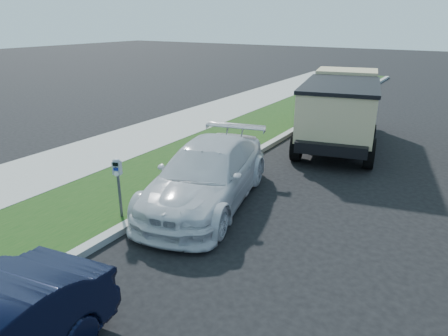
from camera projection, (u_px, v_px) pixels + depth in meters
The scene contains 5 objects.
ground at pixel (256, 239), 8.32m from camera, with size 120.00×120.00×0.00m, color black.
streetside at pixel (129, 162), 12.64m from camera, with size 6.12×50.00×0.15m.
parking_meter at pixel (118, 175), 8.68m from camera, with size 0.22×0.18×1.38m.
white_wagon at pixel (209, 174), 9.81m from camera, with size 2.08×5.11×1.48m, color silver.
dump_truck at pixel (341, 106), 14.39m from camera, with size 3.61×6.59×2.45m.
Camera 1 is at (3.29, -6.52, 4.32)m, focal length 32.00 mm.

